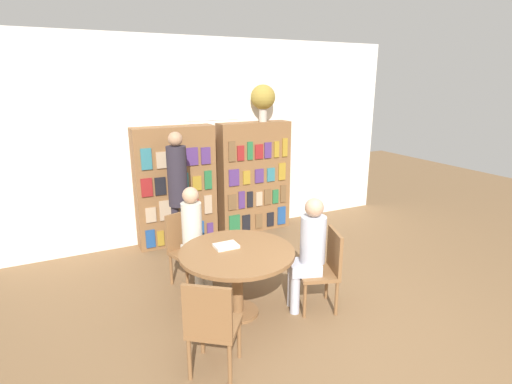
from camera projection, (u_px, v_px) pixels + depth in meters
The scene contains 13 objects.
ground_plane at pixel (346, 352), 3.64m from camera, with size 16.00×16.00×0.00m, color brown.
wall_back at pixel (211, 139), 6.15m from camera, with size 6.40×0.07×3.00m.
bookshelf_left at pixel (176, 187), 5.87m from camera, with size 1.17×0.34×1.76m.
bookshelf_right at pixel (254, 177), 6.43m from camera, with size 1.17×0.34×1.76m.
flower_vase at pixel (263, 98), 6.16m from camera, with size 0.38×0.38×0.57m.
reading_table at pixel (237, 262), 4.09m from camera, with size 1.18×1.18×0.72m.
chair_near_camera at pixel (212, 324), 3.24m from camera, with size 0.56×0.56×0.88m.
chair_left_side at pixel (186, 245), 4.76m from camera, with size 0.50×0.50×0.88m.
chair_far_side at pixel (324, 266), 4.24m from camera, with size 0.51×0.51×0.88m.
seated_reader_left at pixel (195, 234), 4.58m from camera, with size 0.32×0.38×1.23m.
seated_reader_right at pixel (309, 248), 4.15m from camera, with size 0.40×0.35×1.24m.
librarian_standing at pixel (178, 183), 5.35m from camera, with size 0.26×0.53×1.75m.
open_book_on_table at pixel (226, 246), 4.14m from camera, with size 0.24×0.18×0.03m.
Camera 1 is at (-2.12, -2.41, 2.39)m, focal length 28.00 mm.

